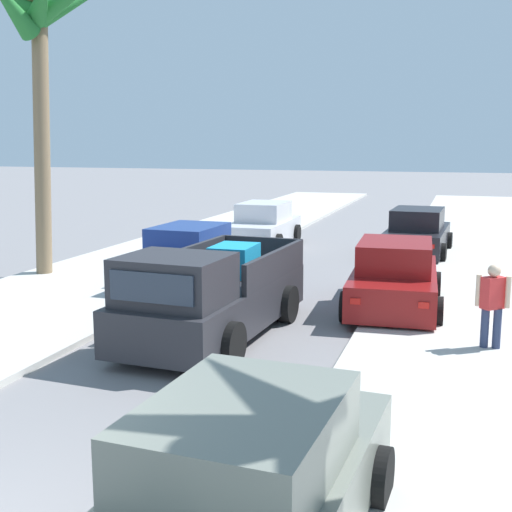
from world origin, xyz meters
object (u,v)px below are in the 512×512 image
(pickup_truck, at_px, (211,297))
(car_right_mid, at_px, (417,234))
(car_left_near, at_px, (263,226))
(car_left_far, at_px, (188,258))
(palm_tree_right_fore, at_px, (39,34))
(car_right_near, at_px, (394,278))
(car_left_mid, at_px, (247,489))
(pedestrian, at_px, (492,303))

(pickup_truck, height_order, car_right_mid, pickup_truck)
(car_right_mid, bearing_deg, car_left_near, 174.68)
(car_right_mid, bearing_deg, car_left_far, -129.77)
(pickup_truck, relative_size, car_right_mid, 1.23)
(pickup_truck, height_order, palm_tree_right_fore, palm_tree_right_fore)
(car_right_near, distance_m, car_left_mid, 9.45)
(car_left_far, distance_m, palm_tree_right_fore, 6.98)
(car_right_mid, bearing_deg, palm_tree_right_fore, -145.64)
(car_right_mid, xyz_separation_m, car_left_far, (-5.29, -6.36, 0.00))
(pedestrian, bearing_deg, pickup_truck, -173.45)
(car_left_near, bearing_deg, pickup_truck, -78.04)
(car_right_mid, height_order, palm_tree_right_fore, palm_tree_right_fore)
(pickup_truck, distance_m, palm_tree_right_fore, 9.45)
(car_left_near, bearing_deg, car_left_far, -89.47)
(car_right_mid, distance_m, palm_tree_right_fore, 12.67)
(car_right_mid, bearing_deg, pickup_truck, -105.85)
(palm_tree_right_fore, bearing_deg, car_left_far, 0.52)
(car_left_mid, bearing_deg, pickup_truck, 113.93)
(car_left_far, bearing_deg, car_left_near, 90.53)
(car_left_near, height_order, pedestrian, pedestrian)
(car_right_mid, xyz_separation_m, palm_tree_right_fore, (-9.35, -6.39, 5.68))
(pedestrian, bearing_deg, car_left_near, 124.82)
(car_left_near, relative_size, palm_tree_right_fore, 0.54)
(car_left_near, xyz_separation_m, car_right_mid, (5.36, -0.50, 0.00))
(pickup_truck, distance_m, car_right_near, 4.42)
(pickup_truck, xyz_separation_m, car_right_near, (3.04, 3.21, -0.08))
(pickup_truck, xyz_separation_m, car_left_far, (-2.28, 4.23, -0.08))
(car_left_mid, height_order, pedestrian, pedestrian)
(pickup_truck, distance_m, car_right_mid, 11.01)
(car_left_far, height_order, palm_tree_right_fore, palm_tree_right_fore)
(pickup_truck, relative_size, car_left_mid, 1.23)
(palm_tree_right_fore, height_order, pedestrian, palm_tree_right_fore)
(car_right_near, xyz_separation_m, pedestrian, (1.92, -2.64, 0.20))
(car_left_near, distance_m, car_right_mid, 5.38)
(pickup_truck, xyz_separation_m, palm_tree_right_fore, (-6.35, 4.19, 5.60))
(car_left_near, height_order, car_left_far, same)
(pickup_truck, relative_size, car_right_near, 1.23)
(car_left_near, relative_size, car_right_near, 0.99)
(car_left_near, relative_size, pedestrian, 2.69)
(car_left_far, bearing_deg, pedestrian, -26.79)
(car_left_far, relative_size, palm_tree_right_fore, 0.54)
(car_left_near, height_order, car_left_mid, same)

